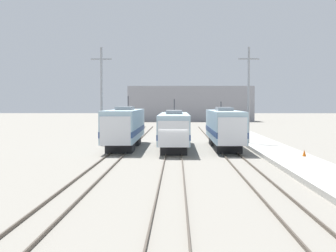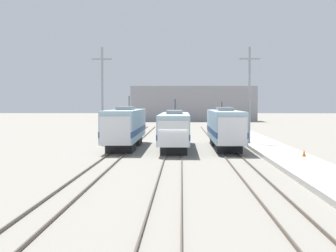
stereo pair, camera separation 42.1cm
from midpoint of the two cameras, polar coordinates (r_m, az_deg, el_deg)
name	(u,v)px [view 1 (the left image)]	position (r m, az deg, el deg)	size (l,w,h in m)	color
ground_plane	(174,157)	(48.62, 0.32, -3.21)	(400.00, 400.00, 0.00)	gray
rail_pair_far_left	(114,156)	(48.94, -5.73, -3.09)	(1.51, 120.00, 0.15)	#4C4238
rail_pair_center	(174,157)	(48.62, 0.32, -3.12)	(1.51, 120.00, 0.15)	#4C4238
rail_pair_far_right	(233,157)	(48.83, 6.38, -3.11)	(1.51, 120.00, 0.15)	#4C4238
locomotive_far_left	(124,127)	(58.21, -4.65, -0.09)	(3.02, 18.50, 5.48)	#232326
locomotive_center	(174,129)	(56.51, 0.41, -0.34)	(2.93, 19.36, 5.13)	#232326
locomotive_far_right	(224,127)	(57.78, 5.53, -0.15)	(2.83, 18.19, 4.86)	#232326
catenary_tower_left	(101,94)	(61.44, -6.97, 3.27)	(2.26, 0.25, 10.74)	gray
catenary_tower_right	(249,94)	(61.32, 7.99, 3.27)	(2.26, 0.25, 10.74)	gray
platform	(285,156)	(49.45, 11.54, -2.96)	(4.00, 120.00, 0.35)	#A8A59E
traffic_cone	(304,153)	(47.15, 13.43, -2.69)	(0.32, 0.32, 0.55)	orange
depot_building	(190,104)	(143.01, 2.21, 2.27)	(31.30, 9.73, 8.83)	gray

